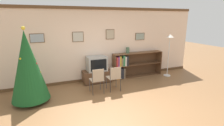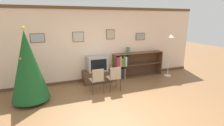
% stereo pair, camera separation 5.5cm
% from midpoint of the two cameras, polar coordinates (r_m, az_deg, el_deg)
% --- Properties ---
extents(ground_plane, '(24.00, 24.00, 0.00)m').
position_cam_midpoint_polar(ground_plane, '(4.68, 3.03, -15.07)').
color(ground_plane, brown).
extents(wall_back, '(8.73, 0.11, 2.70)m').
position_cam_midpoint_polar(wall_back, '(6.51, -6.29, 5.90)').
color(wall_back, beige).
rests_on(wall_back, ground_plane).
extents(christmas_tree, '(1.02, 1.02, 2.11)m').
position_cam_midpoint_polar(christmas_tree, '(5.23, -26.06, -0.97)').
color(christmas_tree, maroon).
rests_on(christmas_tree, ground_plane).
extents(tv_console, '(1.03, 0.49, 0.45)m').
position_cam_midpoint_polar(tv_console, '(6.48, -5.16, -4.36)').
color(tv_console, '#412A1A').
rests_on(tv_console, ground_plane).
extents(television, '(0.70, 0.48, 0.53)m').
position_cam_midpoint_polar(television, '(6.34, -5.26, -0.20)').
color(television, '#9E9E99').
rests_on(television, tv_console).
extents(folding_chair_left, '(0.40, 0.40, 0.82)m').
position_cam_midpoint_polar(folding_chair_left, '(5.44, -5.09, -5.32)').
color(folding_chair_left, tan).
rests_on(folding_chair_left, ground_plane).
extents(folding_chair_right, '(0.40, 0.40, 0.82)m').
position_cam_midpoint_polar(folding_chair_right, '(5.62, 0.51, -4.59)').
color(folding_chair_right, tan).
rests_on(folding_chair_right, ground_plane).
extents(bookshelf, '(2.10, 0.36, 0.98)m').
position_cam_midpoint_polar(bookshelf, '(6.96, 5.26, -0.73)').
color(bookshelf, brown).
rests_on(bookshelf, ground_plane).
extents(vase, '(0.13, 0.13, 0.23)m').
position_cam_midpoint_polar(vase, '(6.86, 4.93, 4.20)').
color(vase, '#47664C').
rests_on(vase, bookshelf).
extents(standing_lamp, '(0.28, 0.28, 1.70)m').
position_cam_midpoint_polar(standing_lamp, '(7.31, 18.04, 5.82)').
color(standing_lamp, silver).
rests_on(standing_lamp, ground_plane).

